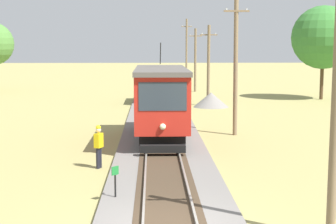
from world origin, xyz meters
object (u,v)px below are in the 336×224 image
(freight_car, at_px, (157,85))
(track_worker, at_px, (99,144))
(utility_pole_distant, at_px, (186,50))
(trackside_signal_marker, at_px, (115,182))
(red_tram, at_px, (161,100))
(utility_pole_foreground, at_px, (336,92))
(utility_pole_far, at_px, (195,59))
(utility_pole_mid, at_px, (208,65))
(gravel_pile, at_px, (211,100))
(utility_pole_near_tram, at_px, (236,64))
(tree_left_near, at_px, (323,37))

(freight_car, bearing_deg, track_worker, -96.26)
(utility_pole_distant, height_order, trackside_signal_marker, utility_pole_distant)
(red_tram, bearing_deg, utility_pole_foreground, -73.11)
(red_tram, xyz_separation_m, utility_pole_far, (4.15, 28.93, 1.25))
(freight_car, distance_m, trackside_signal_marker, 28.79)
(utility_pole_foreground, relative_size, utility_pole_mid, 1.14)
(utility_pole_foreground, relative_size, trackside_signal_marker, 6.34)
(utility_pole_far, height_order, gravel_pile, utility_pole_far)
(utility_pole_near_tram, xyz_separation_m, utility_pole_mid, (0.00, 13.82, -0.59))
(utility_pole_near_tram, distance_m, utility_pole_distant, 40.96)
(red_tram, distance_m, freight_car, 18.42)
(track_worker, bearing_deg, freight_car, -72.00)
(red_tram, relative_size, trackside_signal_marker, 7.24)
(utility_pole_far, xyz_separation_m, tree_left_near, (10.94, -8.16, 2.20))
(utility_pole_far, bearing_deg, track_worker, -101.11)
(utility_pole_distant, bearing_deg, utility_pole_far, -90.00)
(utility_pole_near_tram, xyz_separation_m, trackside_signal_marker, (-5.80, -12.47, -3.30))
(freight_car, bearing_deg, utility_pole_far, 68.46)
(utility_pole_far, height_order, track_worker, utility_pole_far)
(utility_pole_far, xyz_separation_m, utility_pole_distant, (0.00, 14.18, 0.84))
(utility_pole_distant, bearing_deg, utility_pole_near_tram, -90.00)
(utility_pole_mid, xyz_separation_m, utility_pole_distant, (0.00, 27.14, 0.90))
(red_tram, relative_size, utility_pole_distant, 1.02)
(freight_car, height_order, gravel_pile, freight_car)
(utility_pole_near_tram, bearing_deg, utility_pole_foreground, -90.00)
(freight_car, distance_m, utility_pole_foreground, 32.42)
(trackside_signal_marker, distance_m, track_worker, 4.80)
(utility_pole_near_tram, bearing_deg, utility_pole_far, 90.00)
(utility_pole_foreground, relative_size, utility_pole_far, 1.12)
(utility_pole_mid, distance_m, tree_left_near, 12.16)
(tree_left_near, bearing_deg, red_tram, -126.01)
(trackside_signal_marker, bearing_deg, freight_car, 86.72)
(utility_pole_foreground, bearing_deg, utility_pole_distant, 90.00)
(utility_pole_mid, bearing_deg, gravel_pile, -80.13)
(freight_car, relative_size, utility_pole_distant, 0.62)
(utility_pole_distant, bearing_deg, tree_left_near, -63.90)
(freight_car, relative_size, utility_pole_near_tram, 0.67)
(utility_pole_far, relative_size, trackside_signal_marker, 5.68)
(red_tram, distance_m, utility_pole_near_tram, 5.00)
(utility_pole_distant, bearing_deg, utility_pole_foreground, -90.00)
(utility_pole_foreground, xyz_separation_m, utility_pole_distant, (0.00, 56.78, 0.45))
(freight_car, xyz_separation_m, trackside_signal_marker, (-1.64, -28.73, -0.89))
(freight_car, height_order, utility_pole_mid, utility_pole_mid)
(gravel_pile, bearing_deg, trackside_signal_marker, -103.13)
(red_tram, height_order, freight_car, red_tram)
(utility_pole_distant, xyz_separation_m, track_worker, (-6.79, -48.74, -3.30))
(trackside_signal_marker, height_order, gravel_pile, gravel_pile)
(freight_car, xyz_separation_m, gravel_pile, (4.30, -3.27, -0.97))
(gravel_pile, bearing_deg, utility_pole_distant, 90.29)
(freight_car, height_order, trackside_signal_marker, freight_car)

